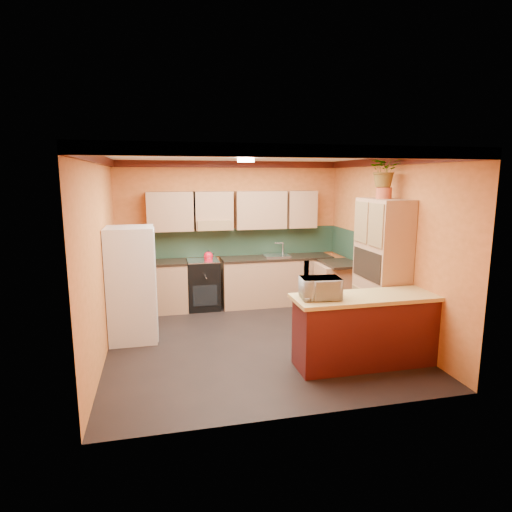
{
  "coord_description": "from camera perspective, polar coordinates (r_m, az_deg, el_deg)",
  "views": [
    {
      "loc": [
        -1.34,
        -5.89,
        2.4
      ],
      "look_at": [
        0.12,
        0.45,
        1.2
      ],
      "focal_mm": 30.0,
      "sensor_mm": 36.0,
      "label": 1
    }
  ],
  "objects": [
    {
      "name": "sink",
      "position": [
        8.12,
        2.74,
        0.03
      ],
      "size": [
        0.48,
        0.4,
        0.03
      ],
      "primitive_type": "cube",
      "color": "silver",
      "rests_on": "countertop_back"
    },
    {
      "name": "fern_pot",
      "position": [
        6.48,
        16.68,
        8.05
      ],
      "size": [
        0.22,
        0.22,
        0.16
      ],
      "primitive_type": "cylinder",
      "color": "#A84528",
      "rests_on": "pantry"
    },
    {
      "name": "room_shell",
      "position": [
        6.33,
        -0.57,
        7.6
      ],
      "size": [
        4.24,
        4.24,
        2.72
      ],
      "color": "black",
      "rests_on": "ground"
    },
    {
      "name": "kettle",
      "position": [
        7.82,
        -6.37,
        0.05
      ],
      "size": [
        0.18,
        0.18,
        0.18
      ],
      "primitive_type": null,
      "rotation": [
        0.0,
        0.0,
        0.07
      ],
      "color": "red",
      "rests_on": "stove"
    },
    {
      "name": "stove",
      "position": [
        7.97,
        -7.05,
        -3.77
      ],
      "size": [
        0.58,
        0.58,
        0.91
      ],
      "primitive_type": "cube",
      "color": "black",
      "rests_on": "ground"
    },
    {
      "name": "base_cabinets_right",
      "position": [
        7.82,
        11.17,
        -4.29
      ],
      "size": [
        0.6,
        0.8,
        0.88
      ],
      "primitive_type": "cube",
      "color": "#A27555",
      "rests_on": "ground"
    },
    {
      "name": "bar_top",
      "position": [
        5.62,
        14.56,
        -5.35
      ],
      "size": [
        1.9,
        0.65,
        0.05
      ],
      "primitive_type": "cube",
      "color": "tan",
      "rests_on": "breakfast_bar"
    },
    {
      "name": "base_cabinets_back",
      "position": [
        8.06,
        -2.62,
        -3.66
      ],
      "size": [
        3.65,
        0.6,
        0.88
      ],
      "primitive_type": "cube",
      "color": "#A27555",
      "rests_on": "ground"
    },
    {
      "name": "fridge",
      "position": [
        6.57,
        -16.23,
        -3.64
      ],
      "size": [
        0.68,
        0.66,
        1.7
      ],
      "primitive_type": "cube",
      "color": "silver",
      "rests_on": "ground"
    },
    {
      "name": "fern",
      "position": [
        6.47,
        16.84,
        10.97
      ],
      "size": [
        0.54,
        0.49,
        0.5
      ],
      "primitive_type": "imported",
      "rotation": [
        0.0,
        0.0,
        -0.26
      ],
      "color": "#A27555",
      "rests_on": "fern_pot"
    },
    {
      "name": "breakfast_bar",
      "position": [
        5.76,
        14.34,
        -9.8
      ],
      "size": [
        1.8,
        0.55,
        0.88
      ],
      "primitive_type": "cube",
      "color": "#531613",
      "rests_on": "ground"
    },
    {
      "name": "microwave",
      "position": [
        5.32,
        8.56,
        -4.26
      ],
      "size": [
        0.51,
        0.37,
        0.26
      ],
      "primitive_type": "imported",
      "rotation": [
        0.0,
        0.0,
        -0.09
      ],
      "color": "silver",
      "rests_on": "bar_top"
    },
    {
      "name": "countertop_right",
      "position": [
        7.72,
        11.29,
        -0.98
      ],
      "size": [
        0.62,
        0.8,
        0.04
      ],
      "primitive_type": "cube",
      "color": "black",
      "rests_on": "base_cabinets_right"
    },
    {
      "name": "countertop_back",
      "position": [
        7.96,
        -2.64,
        -0.44
      ],
      "size": [
        3.65,
        0.62,
        0.04
      ],
      "primitive_type": "cube",
      "color": "black",
      "rests_on": "base_cabinets_back"
    },
    {
      "name": "pantry",
      "position": [
        6.57,
        16.38,
        -1.86
      ],
      "size": [
        0.48,
        0.9,
        2.1
      ],
      "primitive_type": "cube",
      "color": "#A27555",
      "rests_on": "ground"
    }
  ]
}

